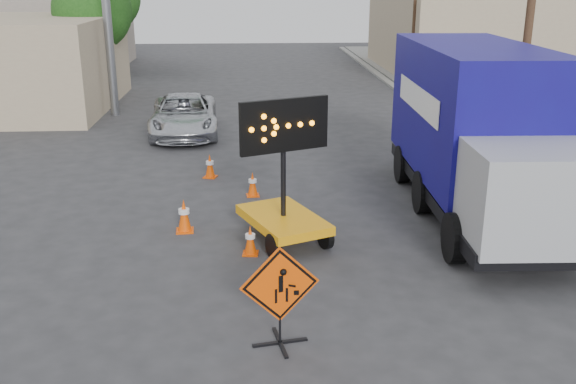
{
  "coord_description": "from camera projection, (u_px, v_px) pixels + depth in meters",
  "views": [
    {
      "loc": [
        -0.68,
        -9.91,
        5.66
      ],
      "look_at": [
        0.08,
        2.48,
        1.5
      ],
      "focal_mm": 40.0,
      "sensor_mm": 36.0,
      "label": 1
    }
  ],
  "objects": [
    {
      "name": "arrow_board",
      "position": [
        283.0,
        211.0,
        14.31
      ],
      "size": [
        2.16,
        2.64,
        3.25
      ],
      "rotation": [
        0.0,
        0.0,
        0.41
      ],
      "color": "orange",
      "rests_on": "ground"
    },
    {
      "name": "pickup_truck",
      "position": [
        184.0,
        115.0,
        24.21
      ],
      "size": [
        2.78,
        5.44,
        1.47
      ],
      "primitive_type": "imported",
      "rotation": [
        0.0,
        0.0,
        0.06
      ],
      "color": "silver",
      "rests_on": "ground"
    },
    {
      "name": "ground",
      "position": [
        292.0,
        318.0,
        11.22
      ],
      "size": [
        100.0,
        100.0,
        0.0
      ],
      "primitive_type": "plane",
      "color": "#2D2D30",
      "rests_on": "ground"
    },
    {
      "name": "utility_pole_near",
      "position": [
        530.0,
        11.0,
        19.66
      ],
      "size": [
        1.8,
        0.26,
        9.0
      ],
      "color": "#48301F",
      "rests_on": "ground"
    },
    {
      "name": "cone_d",
      "position": [
        210.0,
        166.0,
        19.04
      ],
      "size": [
        0.45,
        0.45,
        0.71
      ],
      "rotation": [
        0.0,
        0.0,
        -0.31
      ],
      "color": "#F14B05",
      "rests_on": "ground"
    },
    {
      "name": "curb_right",
      "position": [
        445.0,
        124.0,
        25.81
      ],
      "size": [
        0.4,
        60.0,
        0.12
      ],
      "primitive_type": "cube",
      "color": "gray",
      "rests_on": "ground"
    },
    {
      "name": "building_right_far",
      "position": [
        469.0,
        35.0,
        39.64
      ],
      "size": [
        10.0,
        14.0,
        4.6
      ],
      "primitive_type": "cube",
      "color": "tan",
      "rests_on": "ground"
    },
    {
      "name": "box_truck",
      "position": [
        476.0,
        141.0,
        15.72
      ],
      "size": [
        3.02,
        8.76,
        4.12
      ],
      "rotation": [
        0.0,
        0.0,
        -0.04
      ],
      "color": "black",
      "rests_on": "ground"
    },
    {
      "name": "tree_left_near",
      "position": [
        92.0,
        11.0,
        30.26
      ],
      "size": [
        3.71,
        3.71,
        6.03
      ],
      "color": "#48301F",
      "rests_on": "ground"
    },
    {
      "name": "cone_a",
      "position": [
        250.0,
        240.0,
        13.73
      ],
      "size": [
        0.36,
        0.36,
        0.66
      ],
      "rotation": [
        0.0,
        0.0,
        -0.1
      ],
      "color": "#F14B05",
      "rests_on": "ground"
    },
    {
      "name": "cone_b",
      "position": [
        184.0,
        215.0,
        14.95
      ],
      "size": [
        0.43,
        0.43,
        0.79
      ],
      "rotation": [
        0.0,
        0.0,
        0.07
      ],
      "color": "#F14B05",
      "rests_on": "ground"
    },
    {
      "name": "cone_c",
      "position": [
        253.0,
        184.0,
        17.42
      ],
      "size": [
        0.38,
        0.38,
        0.68
      ],
      "rotation": [
        0.0,
        0.0,
        0.1
      ],
      "color": "#F14B05",
      "rests_on": "ground"
    },
    {
      "name": "storefront_left_far",
      "position": [
        28.0,
        34.0,
        41.84
      ],
      "size": [
        12.0,
        10.0,
        4.4
      ],
      "primitive_type": "cube",
      "color": "#9F9185",
      "rests_on": "ground"
    },
    {
      "name": "sidewalk_right",
      "position": [
        501.0,
        123.0,
        25.94
      ],
      "size": [
        4.0,
        60.0,
        0.15
      ],
      "primitive_type": "cube",
      "color": "gray",
      "rests_on": "ground"
    },
    {
      "name": "construction_sign",
      "position": [
        280.0,
        294.0,
        10.15
      ],
      "size": [
        1.28,
        0.91,
        1.72
      ],
      "rotation": [
        0.0,
        0.0,
        0.18
      ],
      "color": "black",
      "rests_on": "ground"
    }
  ]
}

